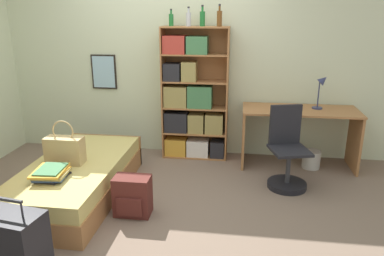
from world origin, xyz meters
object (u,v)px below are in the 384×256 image
handbag (65,149)px  book_stack_on_bed (51,173)px  bottle_clear (202,18)px  desk_lamp (322,86)px  desk (299,126)px  bottle_blue (219,18)px  backpack (132,196)px  desk_chair (287,161)px  suitcase (14,249)px  bottle_green (171,19)px  bed (77,178)px  bookcase (191,101)px  bottle_brown (189,19)px  waste_bin (311,159)px

handbag → book_stack_on_bed: (0.03, -0.37, -0.10)m
bottle_clear → desk_lamp: (1.47, -0.10, -0.78)m
desk → desk_lamp: size_ratio=3.25×
bottle_blue → backpack: 2.36m
desk_chair → bottle_blue: bearing=138.4°
suitcase → desk_chair: 2.80m
suitcase → bottle_green: 3.12m
bed → book_stack_on_bed: size_ratio=4.73×
bottle_clear → desk: bottle_clear is taller
bookcase → bottle_brown: 1.04m
bottle_blue → desk_lamp: (1.26, -0.06, -0.78)m
handbag → desk_lamp: (2.74, 1.24, 0.50)m
book_stack_on_bed → desk_chair: (2.28, 0.93, -0.13)m
desk → waste_bin: 0.46m
waste_bin → bottle_green: bearing=172.7°
handbag → bottle_green: bearing=56.9°
bed → backpack: (0.70, -0.31, 0.01)m
bottle_brown → bottle_green: bearing=168.8°
desk → waste_bin: (0.18, -0.06, -0.42)m
book_stack_on_bed → suitcase: 0.97m
bottle_clear → waste_bin: size_ratio=1.11×
bed → bottle_green: 2.21m
backpack → waste_bin: size_ratio=1.74×
book_stack_on_bed → desk_chair: size_ratio=0.43×
suitcase → bottle_clear: (1.04, 2.65, 1.52)m
backpack → suitcase: bearing=-118.5°
bottle_clear → bed: bearing=-132.1°
desk → bottle_clear: bearing=172.2°
bookcase → bottle_brown: bottle_brown is taller
bookcase → desk: (1.37, -0.14, -0.23)m
backpack → waste_bin: 2.35m
bottle_brown → bottle_clear: 0.17m
bottle_blue → bottle_green: bearing=175.4°
desk_chair → desk: bearing=72.6°
bed → backpack: bearing=-24.2°
bed → desk_lamp: size_ratio=4.30×
suitcase → desk_lamp: size_ratio=1.58×
bottle_green → waste_bin: bearing=-7.3°
handbag → book_stack_on_bed: size_ratio=1.18×
suitcase → bookcase: 2.82m
bottle_brown → waste_bin: size_ratio=1.03×
book_stack_on_bed → desk_lamp: bearing=30.7°
waste_bin → desk_lamp: bearing=64.1°
suitcase → bottle_clear: size_ratio=2.73×
bed → bookcase: size_ratio=1.08×
bottle_blue → desk: bottle_blue is taller
bottle_brown → bottle_blue: (0.38, -0.00, 0.01)m
suitcase → bottle_blue: (1.25, 2.60, 1.53)m
backpack → bottle_blue: bearing=66.2°
bed → bottle_brown: (1.01, 1.26, 1.61)m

